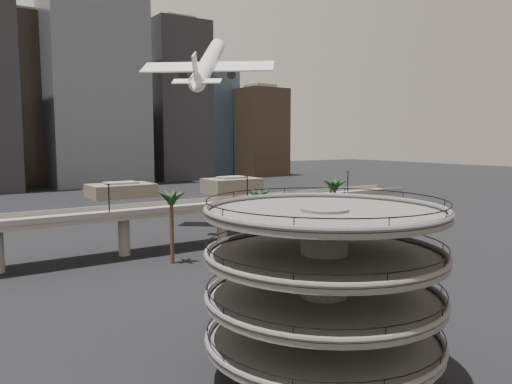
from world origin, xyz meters
TOP-DOWN VIEW (x-y plane):
  - ground at (0.00, 0.00)m, footprint 700.00×700.00m
  - parking_ramp at (-13.00, -4.00)m, footprint 22.20×22.20m
  - overpass at (0.00, 55.00)m, footprint 130.00×9.30m
  - palm_trees at (21.48, 47.47)m, footprint 54.40×18.40m
  - low_buildings at (6.89, 142.30)m, footprint 135.00×27.50m
  - skyline at (15.11, 217.09)m, footprint 269.00×86.00m
  - airborne_jet at (17.36, 71.83)m, footprint 28.85×29.25m
  - car_a at (-9.36, 12.48)m, footprint 4.66×3.31m
  - car_b at (17.33, 23.12)m, footprint 4.98×2.42m
  - car_c at (29.42, 18.00)m, footprint 5.57×4.53m

SIDE VIEW (x-z plane):
  - ground at x=0.00m, z-range 0.00..0.00m
  - car_a at x=-9.36m, z-range 0.00..1.47m
  - car_c at x=29.42m, z-range 0.00..1.52m
  - car_b at x=17.33m, z-range 0.00..1.57m
  - low_buildings at x=6.89m, z-range -0.54..6.26m
  - overpass at x=0.00m, z-range -0.01..14.69m
  - parking_ramp at x=-13.00m, z-range 1.16..18.51m
  - palm_trees at x=21.48m, z-range 4.30..18.30m
  - skyline at x=15.11m, z-range -14.83..95.16m
  - airborne_jet at x=17.36m, z-range 31.07..50.44m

